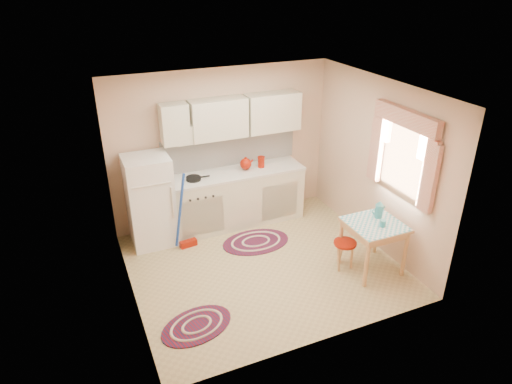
# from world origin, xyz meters

# --- Properties ---
(room_shell) EXTENTS (3.64, 3.60, 2.52)m
(room_shell) POSITION_xyz_m (0.16, 0.24, 1.60)
(room_shell) COLOR tan
(room_shell) RESTS_ON ground
(fridge) EXTENTS (0.65, 0.60, 1.40)m
(fridge) POSITION_xyz_m (-1.28, 1.25, 0.70)
(fridge) COLOR white
(fridge) RESTS_ON ground
(broom) EXTENTS (0.29, 0.15, 1.20)m
(broom) POSITION_xyz_m (-0.84, 0.90, 0.60)
(broom) COLOR #1A42A8
(broom) RESTS_ON ground
(base_cabinets) EXTENTS (2.25, 0.60, 0.88)m
(base_cabinets) POSITION_xyz_m (0.07, 1.30, 0.44)
(base_cabinets) COLOR beige
(base_cabinets) RESTS_ON ground
(countertop) EXTENTS (2.27, 0.62, 0.04)m
(countertop) POSITION_xyz_m (0.07, 1.30, 0.90)
(countertop) COLOR silver
(countertop) RESTS_ON base_cabinets
(frying_pan) EXTENTS (0.23, 0.23, 0.05)m
(frying_pan) POSITION_xyz_m (-0.60, 1.25, 0.94)
(frying_pan) COLOR black
(frying_pan) RESTS_ON countertop
(red_kettle) EXTENTS (0.25, 0.24, 0.20)m
(red_kettle) POSITION_xyz_m (0.28, 1.30, 1.02)
(red_kettle) COLOR #931405
(red_kettle) RESTS_ON countertop
(red_canister) EXTENTS (0.11, 0.11, 0.16)m
(red_canister) POSITION_xyz_m (0.55, 1.30, 1.00)
(red_canister) COLOR #931405
(red_canister) RESTS_ON countertop
(table) EXTENTS (0.72, 0.72, 0.72)m
(table) POSITION_xyz_m (1.35, -0.66, 0.36)
(table) COLOR tan
(table) RESTS_ON ground
(stool) EXTENTS (0.39, 0.39, 0.42)m
(stool) POSITION_xyz_m (1.02, -0.50, 0.21)
(stool) COLOR #931405
(stool) RESTS_ON ground
(coffee_pot) EXTENTS (0.15, 0.14, 0.26)m
(coffee_pot) POSITION_xyz_m (1.49, -0.54, 0.85)
(coffee_pot) COLOR teal
(coffee_pot) RESTS_ON table
(mug) EXTENTS (0.10, 0.10, 0.10)m
(mug) POSITION_xyz_m (1.40, -0.76, 0.77)
(mug) COLOR teal
(mug) RESTS_ON table
(rug_center) EXTENTS (1.07, 0.73, 0.02)m
(rug_center) POSITION_xyz_m (0.15, 0.59, 0.01)
(rug_center) COLOR maroon
(rug_center) RESTS_ON ground
(rug_left) EXTENTS (1.02, 0.81, 0.02)m
(rug_left) POSITION_xyz_m (-1.22, -0.82, 0.01)
(rug_left) COLOR maroon
(rug_left) RESTS_ON ground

